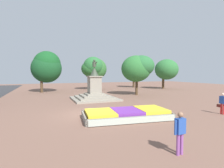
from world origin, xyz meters
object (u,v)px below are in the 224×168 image
Objects in this scene: statue_monument at (94,92)px; pedestrian_near_planter at (180,130)px; pedestrian_with_handbag at (222,102)px; flower_planter at (127,114)px.

pedestrian_near_planter is (-0.96, -15.08, 0.05)m from statue_monument.
pedestrian_with_handbag is 8.90m from pedestrian_near_planter.
pedestrian_near_planter is (-7.91, -4.08, 0.04)m from pedestrian_with_handbag.
statue_monument is at bearing 87.72° from flower_planter.
statue_monument is at bearing 86.35° from pedestrian_near_planter.
flower_planter is 1.20× the size of statue_monument.
pedestrian_near_planter is at bearing -152.74° from pedestrian_with_handbag.
flower_planter is at bearing 84.04° from pedestrian_near_planter.
statue_monument is (0.38, 9.48, 0.61)m from flower_planter.
statue_monument reaches higher than pedestrian_near_planter.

